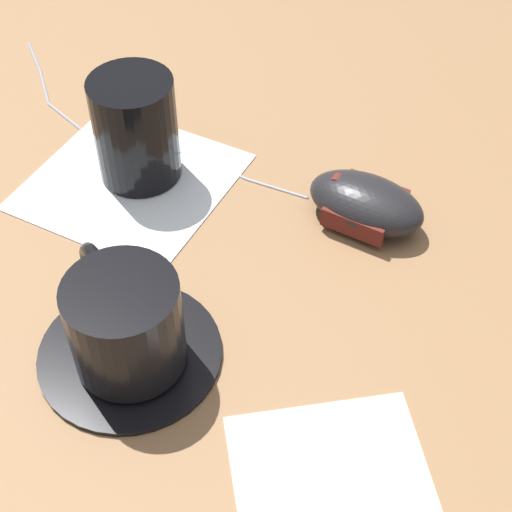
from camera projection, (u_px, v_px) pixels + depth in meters
ground_plane at (204, 255)px, 0.62m from camera, size 3.00×3.00×0.00m
saucer at (130, 352)px, 0.55m from camera, size 0.13×0.13×0.01m
coffee_cup at (124, 322)px, 0.52m from camera, size 0.09×0.09×0.07m
computer_mouse at (366, 203)px, 0.63m from camera, size 0.08×0.11×0.04m
mouse_cable at (126, 126)px, 0.73m from camera, size 0.17×0.33×0.00m
napkin_under_glass at (131, 181)px, 0.68m from camera, size 0.20×0.20×0.00m
drinking_glass at (136, 129)px, 0.65m from camera, size 0.07×0.07×0.09m
napkin_spare at (335, 489)px, 0.48m from camera, size 0.16×0.16×0.00m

